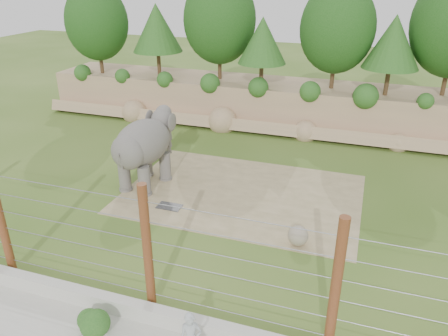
% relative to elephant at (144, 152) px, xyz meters
% --- Properties ---
extents(ground, '(90.00, 90.00, 0.00)m').
position_rel_elephant_xyz_m(ground, '(3.87, -2.47, -1.58)').
color(ground, '#365B18').
rests_on(ground, ground).
extents(back_embankment, '(30.00, 5.52, 8.77)m').
position_rel_elephant_xyz_m(back_embankment, '(4.46, 10.20, 2.39)').
color(back_embankment, '#9C8162').
rests_on(back_embankment, ground).
extents(dirt_patch, '(10.00, 7.00, 0.02)m').
position_rel_elephant_xyz_m(dirt_patch, '(4.37, 0.53, -1.57)').
color(dirt_patch, '#8D7D53').
rests_on(dirt_patch, ground).
extents(drain_grate, '(1.00, 0.60, 0.03)m').
position_rel_elephant_xyz_m(drain_grate, '(1.87, -1.54, -1.54)').
color(drain_grate, '#262628').
rests_on(drain_grate, dirt_patch).
extents(elephant, '(2.09, 4.06, 3.16)m').
position_rel_elephant_xyz_m(elephant, '(0.00, 0.00, 0.00)').
color(elephant, '#5F5956').
rests_on(elephant, ground).
extents(stone_ball, '(0.73, 0.73, 0.73)m').
position_rel_elephant_xyz_m(stone_ball, '(7.32, -2.53, -1.19)').
color(stone_ball, gray).
rests_on(stone_ball, dirt_patch).
extents(retaining_wall, '(26.00, 0.35, 0.50)m').
position_rel_elephant_xyz_m(retaining_wall, '(3.87, -7.47, -1.33)').
color(retaining_wall, '#BAB8AC').
rests_on(retaining_wall, ground).
extents(barrier_fence, '(20.26, 0.26, 4.00)m').
position_rel_elephant_xyz_m(barrier_fence, '(3.87, -6.97, 0.42)').
color(barrier_fence, '#612715').
rests_on(barrier_fence, ground).
extents(walkway_shrub, '(0.76, 0.76, 0.76)m').
position_rel_elephant_xyz_m(walkway_shrub, '(2.87, -8.27, -1.19)').
color(walkway_shrub, '#22551E').
rests_on(walkway_shrub, walkway).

